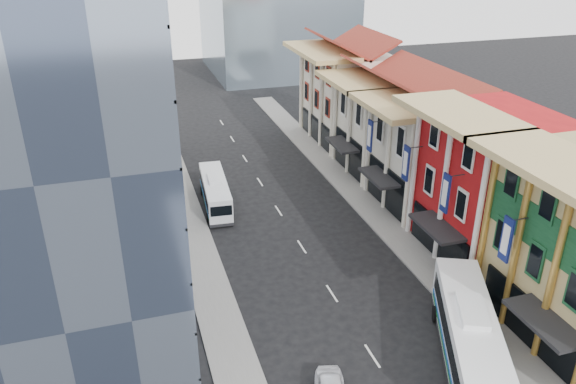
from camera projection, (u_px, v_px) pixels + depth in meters
name	position (u px, v px, depth m)	size (l,w,h in m)	color
sidewalk_right	(393.00, 231.00, 49.73)	(3.00, 90.00, 0.15)	slate
sidewalk_left	(202.00, 262.00, 45.17)	(3.00, 90.00, 0.15)	slate
shophouse_red	(490.00, 186.00, 44.36)	(8.00, 10.00, 12.00)	#AE1314
shophouse_cream_near	(428.00, 155.00, 52.99)	(8.00, 9.00, 10.00)	silver
shophouse_cream_mid	(385.00, 126.00, 60.76)	(8.00, 9.00, 10.00)	silver
shophouse_cream_far	(348.00, 96.00, 69.61)	(8.00, 12.00, 11.00)	silver
office_tower	(54.00, 101.00, 33.92)	(12.00, 26.00, 30.00)	#3F4C65
office_block_far	(93.00, 116.00, 57.47)	(10.00, 18.00, 14.00)	gray
bus_left_far	(215.00, 192.00, 53.83)	(2.23, 9.52, 3.05)	silver
bus_right	(468.00, 334.00, 34.26)	(2.90, 12.39, 3.97)	white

